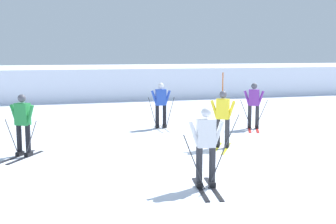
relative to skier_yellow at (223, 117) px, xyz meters
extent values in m
plane|color=silver|center=(-1.23, -2.15, -0.92)|extent=(120.00, 120.00, 0.00)
cube|color=silver|center=(-1.23, 17.98, 0.02)|extent=(80.00, 9.62, 1.88)
cube|color=gold|center=(0.05, -0.19, -0.91)|extent=(0.91, 1.41, 0.02)
cube|color=gold|center=(-0.19, -0.05, -0.91)|extent=(0.91, 1.41, 0.02)
cube|color=black|center=(0.12, -0.07, -0.85)|extent=(0.24, 0.28, 0.10)
cube|color=black|center=(-0.11, 0.08, -0.85)|extent=(0.24, 0.28, 0.10)
cylinder|color=#2D2D33|center=(0.12, -0.07, -0.37)|extent=(0.14, 0.14, 0.85)
cylinder|color=#2D2D33|center=(-0.11, 0.08, -0.37)|extent=(0.14, 0.14, 0.85)
cube|color=yellow|center=(0.01, 0.01, 0.25)|extent=(0.45, 0.40, 0.60)
cylinder|color=yellow|center=(0.21, -0.14, 0.24)|extent=(0.26, 0.21, 0.55)
cylinder|color=yellow|center=(-0.22, 0.12, 0.24)|extent=(0.26, 0.21, 0.55)
sphere|color=#4C4C56|center=(0.01, 0.01, 0.68)|extent=(0.22, 0.22, 0.22)
cylinder|color=#38383D|center=(0.19, -0.23, -0.40)|extent=(0.38, 0.25, 1.05)
cylinder|color=#38383D|center=(-0.29, 0.07, -0.40)|extent=(0.38, 0.25, 1.05)
cube|color=red|center=(2.49, 2.53, -0.91)|extent=(0.75, 1.49, 0.02)
cube|color=red|center=(2.23, 2.65, -0.91)|extent=(0.75, 1.49, 0.02)
cube|color=black|center=(2.55, 2.67, -0.85)|extent=(0.22, 0.29, 0.10)
cube|color=black|center=(2.29, 2.79, -0.85)|extent=(0.22, 0.29, 0.10)
cylinder|color=#2D2D33|center=(2.55, 2.67, -0.37)|extent=(0.14, 0.14, 0.85)
cylinder|color=#2D2D33|center=(2.29, 2.79, -0.37)|extent=(0.14, 0.14, 0.85)
cube|color=purple|center=(2.42, 2.73, 0.25)|extent=(0.45, 0.38, 0.60)
cylinder|color=purple|center=(2.64, 2.61, 0.24)|extent=(0.27, 0.19, 0.55)
cylinder|color=purple|center=(2.19, 2.82, 0.24)|extent=(0.27, 0.19, 0.55)
sphere|color=#4C4C56|center=(2.42, 2.73, 0.68)|extent=(0.22, 0.22, 0.22)
cylinder|color=#38383D|center=(2.63, 2.52, -0.37)|extent=(0.42, 0.21, 1.10)
cylinder|color=#38383D|center=(2.13, 2.75, -0.37)|extent=(0.42, 0.21, 1.10)
cube|color=black|center=(-5.62, 0.31, -0.91)|extent=(0.94, 1.39, 0.02)
cube|color=black|center=(-5.86, 0.46, -0.91)|extent=(0.94, 1.39, 0.02)
cube|color=black|center=(-5.54, 0.44, -0.85)|extent=(0.24, 0.28, 0.10)
cube|color=black|center=(-5.78, 0.59, -0.85)|extent=(0.24, 0.28, 0.10)
cylinder|color=black|center=(-5.54, 0.44, -0.37)|extent=(0.14, 0.14, 0.85)
cylinder|color=black|center=(-5.78, 0.59, -0.37)|extent=(0.14, 0.14, 0.85)
cube|color=#23843D|center=(-5.66, 0.51, 0.25)|extent=(0.45, 0.41, 0.60)
cylinder|color=#23843D|center=(-5.46, 0.36, 0.24)|extent=(0.26, 0.21, 0.55)
cylinder|color=#23843D|center=(-5.88, 0.63, 0.24)|extent=(0.26, 0.21, 0.55)
sphere|color=#4C4C56|center=(-5.66, 0.51, 0.68)|extent=(0.22, 0.22, 0.22)
cylinder|color=#38383D|center=(-5.47, 0.27, -0.40)|extent=(0.36, 0.25, 1.03)
cylinder|color=#38383D|center=(-5.96, 0.59, -0.40)|extent=(0.36, 0.25, 1.03)
cube|color=black|center=(-1.76, -3.65, -0.91)|extent=(0.36, 1.59, 0.02)
cube|color=black|center=(-2.04, -3.60, -0.91)|extent=(0.36, 1.59, 0.02)
cube|color=black|center=(-1.73, -3.50, -0.85)|extent=(0.16, 0.28, 0.10)
cube|color=black|center=(-2.01, -3.45, -0.85)|extent=(0.16, 0.28, 0.10)
cylinder|color=#2D2D33|center=(-1.73, -3.50, -0.37)|extent=(0.14, 0.14, 0.85)
cylinder|color=#2D2D33|center=(-2.01, -3.45, -0.37)|extent=(0.14, 0.14, 0.85)
cube|color=white|center=(-1.87, -3.48, 0.25)|extent=(0.42, 0.30, 0.60)
cylinder|color=white|center=(-1.63, -3.54, 0.24)|extent=(0.27, 0.13, 0.55)
cylinder|color=white|center=(-2.12, -3.46, 0.24)|extent=(0.27, 0.13, 0.55)
sphere|color=silver|center=(-1.87, -3.48, 0.68)|extent=(0.22, 0.22, 0.22)
cylinder|color=#38383D|center=(-1.63, -3.62, -0.34)|extent=(0.47, 0.10, 1.17)
cylinder|color=#38383D|center=(-2.15, -3.53, -0.34)|extent=(0.47, 0.10, 1.17)
cube|color=silver|center=(-0.74, 3.64, -0.91)|extent=(0.18, 1.60, 0.02)
cube|color=silver|center=(-1.02, 3.66, -0.91)|extent=(0.18, 1.60, 0.02)
cube|color=black|center=(-0.73, 3.79, -0.85)|extent=(0.13, 0.27, 0.10)
cube|color=black|center=(-1.01, 3.81, -0.85)|extent=(0.13, 0.27, 0.10)
cylinder|color=black|center=(-0.73, 3.79, -0.37)|extent=(0.14, 0.14, 0.85)
cylinder|color=black|center=(-1.01, 3.81, -0.37)|extent=(0.14, 0.14, 0.85)
cube|color=#284CB7|center=(-0.87, 3.80, 0.25)|extent=(0.39, 0.26, 0.60)
cylinder|color=#284CB7|center=(-0.62, 3.77, 0.24)|extent=(0.26, 0.10, 0.55)
cylinder|color=#284CB7|center=(-1.12, 3.80, 0.24)|extent=(0.26, 0.10, 0.55)
sphere|color=silver|center=(-0.87, 3.80, 0.68)|extent=(0.22, 0.22, 0.22)
cylinder|color=#38383D|center=(-0.54, 3.68, -0.33)|extent=(0.34, 0.04, 1.19)
cylinder|color=#38383D|center=(-1.21, 3.72, -0.33)|extent=(0.34, 0.04, 1.19)
cylinder|color=#C65614|center=(2.66, 6.19, 0.06)|extent=(0.05, 0.05, 1.95)
camera|label=1|loc=(-5.11, -11.81, 1.91)|focal=46.54mm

